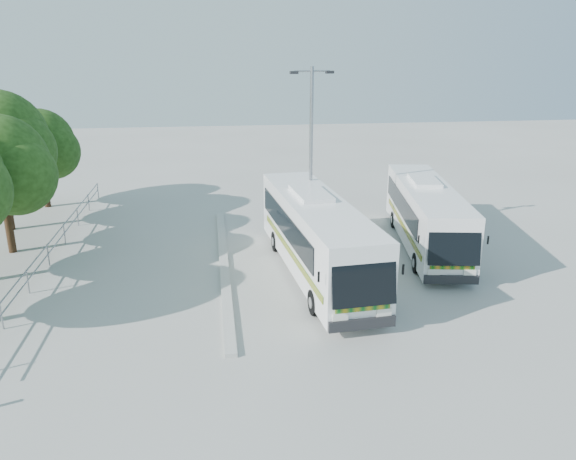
{
  "coord_description": "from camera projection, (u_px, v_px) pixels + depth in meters",
  "views": [
    {
      "loc": [
        -2.65,
        -21.52,
        9.19
      ],
      "look_at": [
        0.58,
        1.9,
        1.56
      ],
      "focal_mm": 35.0,
      "sensor_mm": 36.0,
      "label": 1
    }
  ],
  "objects": [
    {
      "name": "coach_adjacent",
      "position": [
        426.0,
        214.0,
        26.93
      ],
      "size": [
        3.93,
        11.02,
        3.0
      ],
      "rotation": [
        0.0,
        0.0,
        -0.17
      ],
      "color": "white",
      "rests_on": "ground"
    },
    {
      "name": "lamppost",
      "position": [
        311.0,
        150.0,
        26.32
      ],
      "size": [
        2.07,
        0.47,
        8.46
      ],
      "rotation": [
        0.0,
        0.0,
        0.13
      ],
      "color": "gray",
      "rests_on": "ground"
    },
    {
      "name": "ground",
      "position": [
        281.0,
        280.0,
        23.45
      ],
      "size": [
        100.0,
        100.0,
        0.0
      ],
      "primitive_type": "plane",
      "color": "#ADADA7",
      "rests_on": "ground"
    },
    {
      "name": "kerb_divider",
      "position": [
        224.0,
        264.0,
        25.02
      ],
      "size": [
        0.4,
        16.0,
        0.15
      ],
      "primitive_type": "cube",
      "color": "#B2B2AD",
      "rests_on": "ground"
    },
    {
      "name": "railing",
      "position": [
        53.0,
        243.0,
        25.7
      ],
      "size": [
        0.06,
        22.0,
        1.0
      ],
      "color": "gray",
      "rests_on": "ground"
    },
    {
      "name": "tree_far_e",
      "position": [
        41.0,
        143.0,
        33.15
      ],
      "size": [
        4.54,
        4.28,
        5.92
      ],
      "color": "#382314",
      "rests_on": "ground"
    },
    {
      "name": "tree_far_c",
      "position": [
        1.0,
        164.0,
        25.37
      ],
      "size": [
        4.97,
        4.69,
        6.49
      ],
      "color": "#382314",
      "rests_on": "ground"
    },
    {
      "name": "coach_main",
      "position": [
        316.0,
        235.0,
        23.5
      ],
      "size": [
        3.35,
        11.81,
        3.23
      ],
      "rotation": [
        0.0,
        0.0,
        0.09
      ],
      "color": "white",
      "rests_on": "ground"
    }
  ]
}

